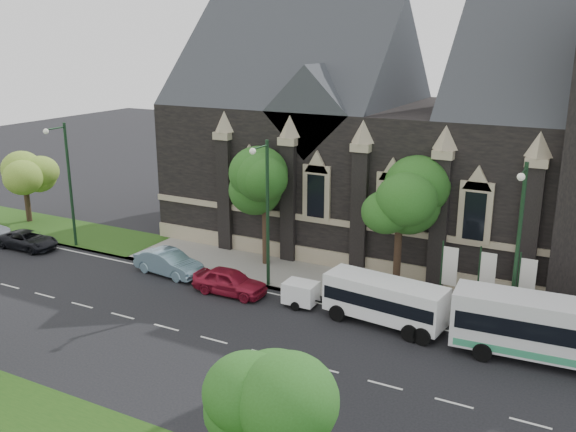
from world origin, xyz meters
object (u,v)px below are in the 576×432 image
Objects in this scene: box_trailer at (301,293)px; car_far_red at (230,281)px; street_lamp_mid at (266,207)px; street_lamp_near at (518,242)px; sedan at (169,263)px; banner_flag_right at (524,283)px; tree_walk_far at (27,167)px; tree_walk_right at (405,196)px; car_far_black at (28,240)px; tree_walk_left at (269,181)px; tree_park_east at (290,399)px; street_lamp_far at (67,179)px; banner_flag_left at (447,270)px; tour_coach at (573,333)px; shuttle_bus at (385,299)px; banner_flag_center at (484,276)px.

box_trailer is 0.58× the size of car_far_red.
street_lamp_near is at bearing 0.00° from street_lamp_mid.
sedan is at bearing -177.39° from street_lamp_near.
box_trailer is (-11.28, -3.28, -1.58)m from banner_flag_right.
tree_walk_far is at bearing 172.63° from street_lamp_mid.
street_lamp_near is (6.79, -3.62, -0.71)m from tree_walk_right.
box_trailer is at bearing -90.62° from car_far_black.
tree_walk_left is at bearing 116.47° from street_lamp_mid.
street_lamp_far is at bearing 147.90° from tree_park_east.
tree_walk_right is 4.92m from banner_flag_left.
tour_coach is 35.73m from car_far_black.
tree_walk_far is 1.31× the size of sedan.
street_lamp_near is at bearing -98.56° from banner_flag_right.
sedan is (-6.65, -0.94, -4.32)m from street_lamp_mid.
tree_park_east is 0.70× the size of street_lamp_mid.
tree_walk_right is at bearing -58.89° from car_far_red.
tree_park_east reaches higher than tour_coach.
street_lamp_mid is (-7.21, -3.62, -0.71)m from tree_walk_right.
box_trailer is (19.00, -1.38, -4.31)m from street_lamp_far.
street_lamp_near is 1.99× the size of car_far_red.
sedan is at bearing -136.86° from tree_walk_left.
box_trailer is at bearing -85.72° from car_far_red.
banner_flag_left reaches higher than box_trailer.
tour_coach is (18.74, -5.24, -4.04)m from tree_walk_left.
shuttle_bus is (31.79, -4.51, -3.18)m from tree_walk_far.
car_far_red is 0.99× the size of car_far_black.
banner_flag_right is at bearing 3.60° from street_lamp_far.
tree_park_east is 2.37× the size of box_trailer.
tree_walk_right reaches higher than tour_coach.
shuttle_bus is (-2.32, -3.34, -0.94)m from banner_flag_left.
street_lamp_mid reaches higher than banner_flag_left.
banner_flag_right is 4.48m from tour_coach.
banner_flag_left reaches higher than tour_coach.
car_far_red is (-13.78, -3.67, -1.61)m from banner_flag_center.
street_lamp_near is at bearing -84.12° from car_far_red.
street_lamp_mid is at bearing 176.22° from shuttle_bus.
tree_walk_left reaches higher than banner_flag_right.
banner_flag_right is (0.29, 1.91, -2.73)m from street_lamp_near.
street_lamp_near reaches higher than tour_coach.
sedan is (-18.94, -2.85, -1.59)m from banner_flag_center.
banner_flag_center reaches higher than box_trailer.
street_lamp_far is at bearing 90.55° from sedan.
street_lamp_far reaches higher than tree_walk_far.
car_far_red is at bearing -162.70° from banner_flag_left.
tree_walk_left is 0.85× the size of street_lamp_near.
street_lamp_far is 1.97× the size of car_far_black.
tree_walk_right is 1.95× the size of banner_flag_left.
street_lamp_far is 0.84× the size of tour_coach.
banner_flag_left is 7.57m from tour_coach.
shuttle_bus is 1.38× the size of sedan.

